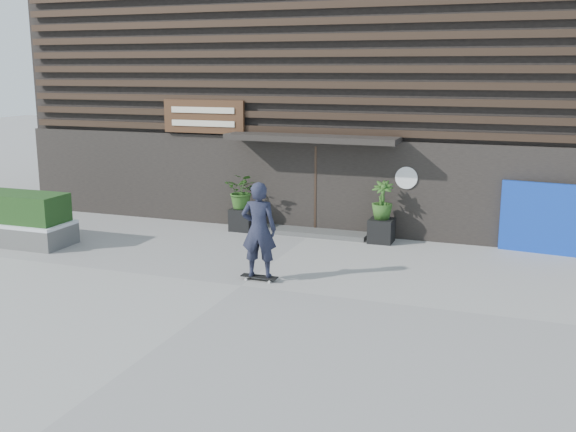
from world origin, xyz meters
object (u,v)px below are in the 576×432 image
at_px(planter_pot_left, 243,219).
at_px(blue_tarp, 540,218).
at_px(raised_bed, 7,232).
at_px(skateboarder, 259,230).
at_px(planter_pot_right, 381,231).

bearing_deg(planter_pot_left, blue_tarp, 2.29).
bearing_deg(raised_bed, skateboarder, -6.10).
bearing_deg(planter_pot_right, planter_pot_left, 180.00).
bearing_deg(blue_tarp, raised_bed, -158.22).
xyz_separation_m(planter_pot_left, blue_tarp, (7.51, 0.30, 0.54)).
relative_size(planter_pot_left, blue_tarp, 0.33).
distance_m(raised_bed, skateboarder, 7.30).
bearing_deg(planter_pot_left, raised_bed, -147.97).
relative_size(raised_bed, skateboarder, 1.69).
bearing_deg(planter_pot_right, blue_tarp, 4.62).
distance_m(planter_pot_left, blue_tarp, 7.54).
height_order(planter_pot_left, planter_pot_right, same).
xyz_separation_m(raised_bed, skateboarder, (7.21, -0.77, 0.83)).
height_order(raised_bed, skateboarder, skateboarder).
bearing_deg(raised_bed, planter_pot_left, 32.03).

